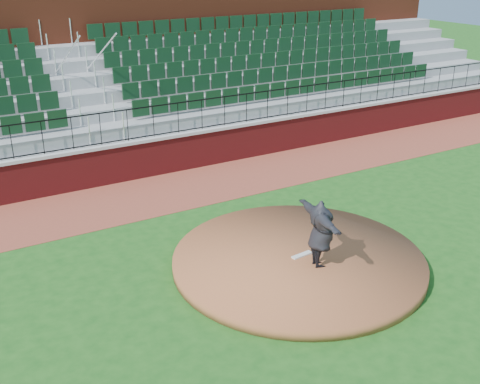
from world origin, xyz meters
The scene contains 10 objects.
ground centered at (0.00, 0.00, 0.00)m, with size 90.00×90.00×0.00m, color #194D16.
warning_track centered at (0.00, 5.40, 0.01)m, with size 34.00×3.20×0.01m, color brown.
field_wall centered at (0.00, 7.00, 0.60)m, with size 34.00×0.35×1.20m, color maroon.
wall_cap centered at (0.00, 7.00, 1.25)m, with size 34.00×0.45×0.10m, color #B7B7B7.
wall_railing centered at (0.00, 7.00, 1.80)m, with size 34.00×0.05×1.00m, color black, non-canonical shape.
seating_stands centered at (0.00, 9.72, 2.30)m, with size 34.00×5.10×4.60m, color gray, non-canonical shape.
concourse_wall centered at (0.00, 12.52, 2.75)m, with size 34.00×0.50×5.50m, color maroon.
pitchers_mound centered at (0.48, -0.39, 0.12)m, with size 5.90×5.90×0.25m, color brown.
pitching_rubber centered at (0.56, -0.42, 0.27)m, with size 0.55×0.14×0.04m, color silver.
pitcher centered at (0.62, -0.99, 1.05)m, with size 1.97×0.54×1.61m, color black.
Camera 1 is at (-6.81, -10.09, 6.83)m, focal length 43.63 mm.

